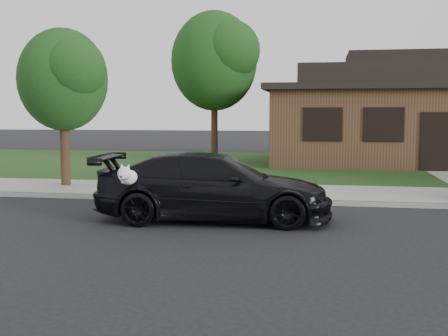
# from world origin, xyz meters

# --- Properties ---
(ground) EXTENTS (120.00, 120.00, 0.00)m
(ground) POSITION_xyz_m (0.00, 0.00, 0.00)
(ground) COLOR black
(ground) RESTS_ON ground
(sidewalk) EXTENTS (60.00, 3.00, 0.12)m
(sidewalk) POSITION_xyz_m (0.00, 5.00, 0.06)
(sidewalk) COLOR gray
(sidewalk) RESTS_ON ground
(curb) EXTENTS (60.00, 0.12, 0.12)m
(curb) POSITION_xyz_m (0.00, 3.50, 0.06)
(curb) COLOR gray
(curb) RESTS_ON ground
(lawn) EXTENTS (60.00, 13.00, 0.13)m
(lawn) POSITION_xyz_m (0.00, 13.00, 0.07)
(lawn) COLOR #193814
(lawn) RESTS_ON ground
(sedan) EXTENTS (5.02, 2.51, 1.43)m
(sedan) POSITION_xyz_m (-2.24, 1.15, 0.71)
(sedan) COLOR black
(sedan) RESTS_ON ground
(house) EXTENTS (12.60, 8.60, 4.65)m
(house) POSITION_xyz_m (4.00, 15.00, 2.13)
(house) COLOR #422B1C
(house) RESTS_ON ground
(tree_0) EXTENTS (3.78, 3.60, 6.34)m
(tree_0) POSITION_xyz_m (-4.34, 12.88, 4.48)
(tree_0) COLOR #332114
(tree_0) RESTS_ON ground
(tree_2) EXTENTS (2.73, 2.60, 4.59)m
(tree_2) POSITION_xyz_m (-7.38, 5.11, 3.27)
(tree_2) COLOR #332114
(tree_2) RESTS_ON ground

